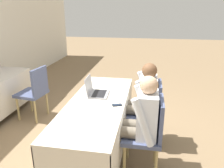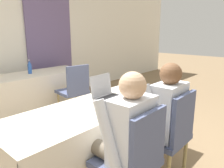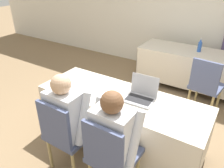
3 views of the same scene
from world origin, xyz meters
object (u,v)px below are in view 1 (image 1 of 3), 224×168
object	(u,v)px
cell_phone	(117,105)
person_white_shirt	(142,99)
chair_near_left	(148,132)
laptop	(96,91)
chair_far_spare	(35,90)
chair_near_right	(149,110)
person_checkered_shirt	(140,119)

from	to	relation	value
cell_phone	person_white_shirt	xyz separation A→B (m)	(0.36, -0.29, -0.05)
chair_near_left	person_white_shirt	bearing A→B (deg)	-169.72
cell_phone	chair_near_left	distance (m)	0.50
laptop	chair_far_spare	bearing A→B (deg)	65.16
laptop	chair_far_spare	xyz separation A→B (m)	(0.50, 1.22, -0.25)
chair_far_spare	person_white_shirt	bearing A→B (deg)	84.38
chair_near_right	cell_phone	bearing A→B (deg)	-47.56
chair_far_spare	person_checkered_shirt	xyz separation A→B (m)	(-1.01, -1.85, 0.16)
chair_near_left	person_checkered_shirt	world-z (taller)	person_checkered_shirt
person_white_shirt	person_checkered_shirt	bearing A→B (deg)	0.00
person_white_shirt	cell_phone	bearing A→B (deg)	-38.90
laptop	cell_phone	size ratio (longest dim) A/B	2.50
laptop	cell_phone	world-z (taller)	laptop
cell_phone	person_white_shirt	size ratio (longest dim) A/B	0.12
laptop	chair_near_right	distance (m)	0.78
laptop	person_checkered_shirt	world-z (taller)	person_checkered_shirt
chair_far_spare	person_checkered_shirt	distance (m)	2.11
cell_phone	chair_near_right	bearing A→B (deg)	-68.04
person_checkered_shirt	person_white_shirt	world-z (taller)	same
chair_near_left	chair_near_right	bearing A→B (deg)	-180.00
laptop	person_checkered_shirt	size ratio (longest dim) A/B	0.29
person_checkered_shirt	person_white_shirt	bearing A→B (deg)	-180.00
person_white_shirt	chair_near_right	bearing A→B (deg)	90.00
cell_phone	chair_near_right	xyz separation A→B (m)	(0.36, -0.40, -0.21)
chair_far_spare	person_white_shirt	xyz separation A→B (m)	(-0.43, -1.85, 0.16)
laptop	person_checkered_shirt	distance (m)	0.82
person_checkered_shirt	person_white_shirt	distance (m)	0.58
chair_near_left	chair_near_right	xyz separation A→B (m)	(0.58, 0.00, 0.00)
chair_near_left	person_white_shirt	size ratio (longest dim) A/B	0.78
laptop	cell_phone	xyz separation A→B (m)	(-0.30, -0.34, -0.04)
laptop	person_checkered_shirt	xyz separation A→B (m)	(-0.51, -0.63, -0.09)
chair_near_left	person_white_shirt	world-z (taller)	person_white_shirt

